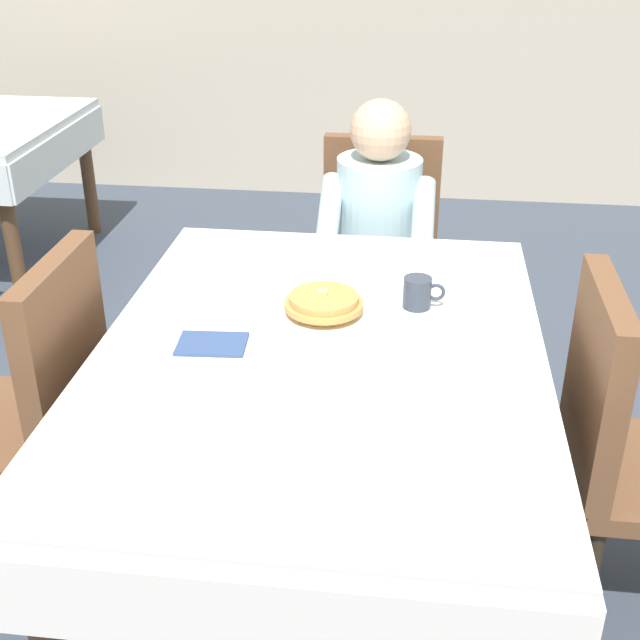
% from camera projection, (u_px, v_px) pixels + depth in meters
% --- Properties ---
extents(ground_plane, '(14.00, 14.00, 0.00)m').
position_uv_depth(ground_plane, '(320.00, 571.00, 2.40)').
color(ground_plane, '#3D4756').
extents(dining_table_main, '(1.12, 1.52, 0.74)m').
position_uv_depth(dining_table_main, '(320.00, 377.00, 2.10)').
color(dining_table_main, white).
rests_on(dining_table_main, ground).
extents(chair_diner, '(0.44, 0.45, 0.93)m').
position_uv_depth(chair_diner, '(378.00, 247.00, 3.18)').
color(chair_diner, brown).
rests_on(chair_diner, ground).
extents(diner_person, '(0.40, 0.43, 1.12)m').
position_uv_depth(diner_person, '(377.00, 228.00, 2.98)').
color(diner_person, silver).
rests_on(diner_person, ground).
extents(chair_left_side, '(0.45, 0.44, 0.93)m').
position_uv_depth(chair_left_side, '(36.00, 398.00, 2.24)').
color(chair_left_side, brown).
rests_on(chair_left_side, ground).
extents(chair_right_side, '(0.45, 0.44, 0.93)m').
position_uv_depth(chair_right_side, '(628.00, 439.00, 2.08)').
color(chair_right_side, brown).
rests_on(chair_right_side, ground).
extents(plate_breakfast, '(0.28, 0.28, 0.02)m').
position_uv_depth(plate_breakfast, '(322.00, 316.00, 2.19)').
color(plate_breakfast, white).
rests_on(plate_breakfast, dining_table_main).
extents(breakfast_stack, '(0.21, 0.21, 0.07)m').
position_uv_depth(breakfast_stack, '(324.00, 304.00, 2.18)').
color(breakfast_stack, tan).
rests_on(breakfast_stack, plate_breakfast).
extents(cup_coffee, '(0.11, 0.08, 0.08)m').
position_uv_depth(cup_coffee, '(418.00, 293.00, 2.24)').
color(cup_coffee, '#333D4C').
rests_on(cup_coffee, dining_table_main).
extents(syrup_pitcher, '(0.08, 0.08, 0.07)m').
position_uv_depth(syrup_pitcher, '(246.00, 272.00, 2.37)').
color(syrup_pitcher, silver).
rests_on(syrup_pitcher, dining_table_main).
extents(fork_left_of_plate, '(0.01, 0.18, 0.00)m').
position_uv_depth(fork_left_of_plate, '(250.00, 317.00, 2.20)').
color(fork_left_of_plate, silver).
rests_on(fork_left_of_plate, dining_table_main).
extents(knife_right_of_plate, '(0.03, 0.20, 0.00)m').
position_uv_depth(knife_right_of_plate, '(394.00, 325.00, 2.16)').
color(knife_right_of_plate, silver).
rests_on(knife_right_of_plate, dining_table_main).
extents(spoon_near_edge, '(0.15, 0.06, 0.00)m').
position_uv_depth(spoon_near_edge, '(300.00, 375.00, 1.94)').
color(spoon_near_edge, silver).
rests_on(spoon_near_edge, dining_table_main).
extents(napkin_folded, '(0.18, 0.13, 0.01)m').
position_uv_depth(napkin_folded, '(212.00, 344.00, 2.07)').
color(napkin_folded, '#334C7F').
rests_on(napkin_folded, dining_table_main).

